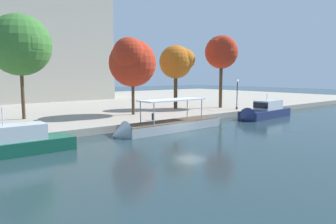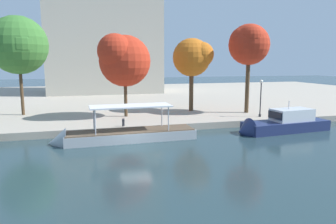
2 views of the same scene
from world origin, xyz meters
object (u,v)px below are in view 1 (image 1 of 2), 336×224
object	(u,v)px
tree_1	(221,51)
tree_0	(132,62)
lamp_post	(237,92)
tree_2	(178,61)
tree_3	(21,44)
motor_yacht_2	(263,113)
mooring_bollard_0	(153,116)
tour_boat_1	(164,127)

from	to	relation	value
tree_1	tree_0	bearing A→B (deg)	176.07
tree_0	tree_1	world-z (taller)	tree_1
lamp_post	tree_2	size ratio (longest dim) A/B	0.46
lamp_post	tree_1	size ratio (longest dim) A/B	0.39
tree_0	tree_1	size ratio (longest dim) A/B	0.86
lamp_post	tree_1	bearing A→B (deg)	93.57
tree_0	tree_1	bearing A→B (deg)	-3.93
tree_2	tree_3	size ratio (longest dim) A/B	0.80
tree_1	tree_3	size ratio (longest dim) A/B	0.94
tree_2	tree_1	bearing A→B (deg)	-29.27
motor_yacht_2	tree_2	world-z (taller)	tree_2
lamp_post	tree_1	world-z (taller)	tree_1
tree_3	lamp_post	bearing A→B (deg)	-17.20
lamp_post	tree_3	xyz separation A→B (m)	(-26.16, 8.10, 5.60)
tree_0	mooring_bollard_0	bearing A→B (deg)	-98.68
tree_1	tree_2	world-z (taller)	tree_1
motor_yacht_2	mooring_bollard_0	distance (m)	15.56
tour_boat_1	motor_yacht_2	bearing A→B (deg)	176.93
lamp_post	tree_2	world-z (taller)	tree_2
lamp_post	tree_0	xyz separation A→B (m)	(-14.87, 3.95, 3.88)
tree_2	tree_3	xyz separation A→B (m)	(-20.40, 2.03, 1.30)
tour_boat_1	lamp_post	xyz separation A→B (m)	(16.35, 4.19, 2.81)
mooring_bollard_0	lamp_post	xyz separation A→B (m)	(15.66, 1.27, 2.06)
tour_boat_1	motor_yacht_2	xyz separation A→B (m)	(15.86, -0.51, 0.28)
lamp_post	tree_0	distance (m)	15.86
tour_boat_1	tree_2	distance (m)	16.37
tree_3	tree_2	bearing A→B (deg)	-5.69
motor_yacht_2	lamp_post	xyz separation A→B (m)	(0.49, 4.69, 2.54)
tree_0	tour_boat_1	bearing A→B (deg)	-100.35
tree_1	lamp_post	bearing A→B (deg)	-86.43
lamp_post	tree_2	xyz separation A→B (m)	(-5.76, 6.06, 4.30)
tour_boat_1	lamp_post	distance (m)	17.11
tour_boat_1	tree_0	xyz separation A→B (m)	(1.49, 8.13, 6.70)
tree_1	tree_3	distance (m)	26.48
mooring_bollard_0	tree_2	size ratio (longest dim) A/B	0.09
tour_boat_1	tree_3	world-z (taller)	tree_3
tree_3	tree_0	bearing A→B (deg)	-20.18
motor_yacht_2	tree_0	size ratio (longest dim) A/B	1.10
mooring_bollard_0	motor_yacht_2	bearing A→B (deg)	-12.70
tour_boat_1	tree_2	bearing A→B (deg)	-137.17
motor_yacht_2	tree_2	size ratio (longest dim) A/B	1.11
tour_boat_1	tree_0	world-z (taller)	tree_0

